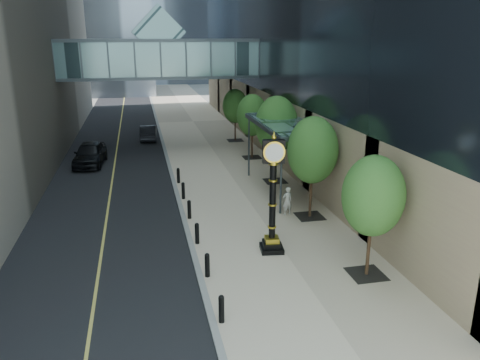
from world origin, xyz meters
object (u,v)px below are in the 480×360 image
(pedestrian, at_px, (287,201))
(street_clock, at_px, (273,202))
(car_far, at_px, (148,132))
(car_near, at_px, (90,154))

(pedestrian, bearing_deg, street_clock, 49.88)
(pedestrian, xyz_separation_m, car_far, (-6.70, 21.26, -0.14))
(car_near, bearing_deg, pedestrian, -44.31)
(street_clock, height_order, car_near, street_clock)
(pedestrian, distance_m, car_near, 17.26)
(street_clock, bearing_deg, pedestrian, 70.63)
(street_clock, relative_size, car_far, 1.28)
(car_near, height_order, car_far, car_near)
(street_clock, height_order, car_far, street_clock)
(car_near, bearing_deg, car_far, 66.06)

